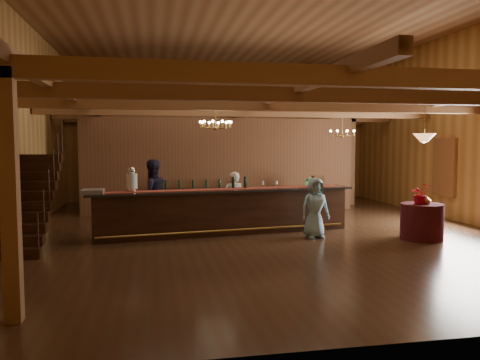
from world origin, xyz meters
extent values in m
plane|color=#3F2A19|center=(0.00, 0.00, 0.00)|extent=(14.00, 14.00, 0.00)
plane|color=brown|center=(0.00, 0.00, 5.50)|extent=(14.00, 14.00, 0.00)
cube|color=#B68849|center=(0.00, 7.00, 2.75)|extent=(12.00, 0.10, 5.50)
cube|color=#B68849|center=(0.00, -7.00, 2.75)|extent=(12.00, 0.10, 5.50)
cube|color=#B68849|center=(-6.00, 0.00, 2.75)|extent=(0.10, 14.00, 5.50)
cube|color=#B68849|center=(6.00, 0.00, 2.75)|extent=(0.10, 14.00, 5.50)
cube|color=brown|center=(0.00, -5.50, 3.20)|extent=(11.90, 0.20, 0.28)
cube|color=brown|center=(0.00, -3.00, 3.20)|extent=(11.90, 0.20, 0.28)
cube|color=brown|center=(0.00, -0.50, 3.20)|extent=(11.90, 0.20, 0.28)
cube|color=brown|center=(0.00, 2.00, 3.20)|extent=(11.90, 0.20, 0.28)
cube|color=brown|center=(0.00, 4.50, 3.20)|extent=(11.90, 0.20, 0.28)
cube|color=brown|center=(0.00, 6.80, 3.20)|extent=(11.90, 0.20, 0.28)
cube|color=brown|center=(-4.50, 0.00, 3.34)|extent=(0.18, 13.90, 0.22)
cube|color=brown|center=(0.00, 0.00, 3.34)|extent=(0.18, 13.90, 0.22)
cube|color=brown|center=(4.50, 0.00, 3.34)|extent=(0.18, 13.90, 0.22)
cube|color=brown|center=(-4.50, 4.50, 1.60)|extent=(0.20, 0.20, 3.20)
cube|color=brown|center=(4.50, 4.50, 1.60)|extent=(0.20, 0.20, 3.20)
cube|color=brown|center=(-4.50, -5.50, 1.60)|extent=(0.20, 0.20, 3.20)
cube|color=brown|center=(-0.50, 3.50, 1.55)|extent=(9.00, 0.18, 3.10)
cube|color=white|center=(5.95, 1.00, 1.55)|extent=(0.12, 1.05, 1.75)
cube|color=#361A0D|center=(-5.45, -2.00, 0.10)|extent=(1.00, 0.28, 0.20)
cube|color=#361A0D|center=(-5.45, -1.72, 0.30)|extent=(1.00, 0.28, 0.20)
cube|color=#361A0D|center=(-5.45, -1.44, 0.50)|extent=(1.00, 0.28, 0.20)
cube|color=#361A0D|center=(-5.45, -1.16, 0.70)|extent=(1.00, 0.28, 0.20)
cube|color=#361A0D|center=(-5.45, -0.88, 0.90)|extent=(1.00, 0.28, 0.20)
cube|color=#361A0D|center=(-5.45, -0.60, 1.10)|extent=(1.00, 0.28, 0.20)
cube|color=#361A0D|center=(-5.45, -0.32, 1.30)|extent=(1.00, 0.28, 0.20)
cube|color=#361A0D|center=(-5.45, -0.04, 1.50)|extent=(1.00, 0.28, 0.20)
cube|color=#361A0D|center=(-5.45, 0.24, 1.70)|extent=(1.00, 0.28, 0.20)
cube|color=#361A0D|center=(-5.45, 0.52, 1.90)|extent=(1.00, 0.28, 0.20)
cube|color=#361A0D|center=(1.00, 5.50, 0.55)|extent=(1.20, 0.60, 1.10)
cube|color=brown|center=(-2.00, 5.50, 0.50)|extent=(1.00, 0.60, 1.00)
cube|color=#361A0D|center=(-0.97, -0.21, 0.53)|extent=(6.45, 1.48, 1.07)
cube|color=black|center=(-0.97, -0.21, 1.10)|extent=(6.78, 1.65, 0.05)
cube|color=maroon|center=(-0.97, -0.21, 1.13)|extent=(6.31, 1.20, 0.01)
cylinder|color=#BE9545|center=(-0.97, -0.64, 0.16)|extent=(6.16, 0.81, 0.05)
cylinder|color=silver|center=(-3.23, -0.44, 1.16)|extent=(0.18, 0.18, 0.08)
cylinder|color=silver|center=(-3.23, -0.44, 1.38)|extent=(0.26, 0.26, 0.36)
sphere|color=silver|center=(-3.23, -0.44, 1.63)|extent=(0.18, 0.18, 0.18)
cube|color=gray|center=(-4.09, -0.65, 1.17)|extent=(0.50, 0.50, 0.10)
cube|color=brown|center=(1.43, 0.05, 1.27)|extent=(0.06, 0.06, 0.30)
cube|color=brown|center=(1.71, 0.05, 1.27)|extent=(0.06, 0.06, 0.30)
cylinder|color=brown|center=(1.57, 0.05, 1.30)|extent=(0.24, 0.24, 0.24)
cylinder|color=black|center=(-0.73, -0.05, 1.27)|extent=(0.07, 0.07, 0.30)
cylinder|color=black|center=(-0.41, -0.01, 1.27)|extent=(0.07, 0.07, 0.30)
cube|color=#361A0D|center=(-1.05, 3.11, 0.42)|extent=(3.01, 0.79, 0.84)
cylinder|color=#3A0D14|center=(3.51, -1.76, 0.42)|extent=(0.98, 0.98, 0.85)
cylinder|color=#BE9545|center=(-1.17, -0.01, 2.93)|extent=(0.02, 0.02, 0.54)
sphere|color=#BE9545|center=(-1.17, -0.01, 2.66)|extent=(0.12, 0.12, 0.12)
torus|color=#BE9545|center=(-1.17, -0.01, 2.76)|extent=(0.80, 0.80, 0.04)
cylinder|color=#BE9545|center=(3.02, 1.91, 2.85)|extent=(0.02, 0.02, 0.70)
sphere|color=#BE9545|center=(3.02, 1.91, 2.50)|extent=(0.12, 0.12, 0.12)
torus|color=#BE9545|center=(3.02, 1.91, 2.60)|extent=(0.80, 0.80, 0.04)
cylinder|color=#BE9545|center=(3.51, -1.76, 2.80)|extent=(0.02, 0.02, 0.80)
cone|color=#D07F4C|center=(3.51, -1.76, 2.40)|extent=(0.52, 0.52, 0.20)
imported|color=white|center=(-0.62, 0.51, 0.76)|extent=(0.56, 0.37, 1.52)
imported|color=#1F2036|center=(-2.78, 0.53, 0.93)|extent=(1.11, 1.01, 1.86)
imported|color=#8EC5DB|center=(1.08, -1.13, 0.73)|extent=(0.76, 0.53, 1.46)
imported|color=#2D5F2F|center=(2.16, 2.61, 0.62)|extent=(0.82, 0.74, 1.23)
imported|color=#B80821|center=(3.40, -1.83, 1.09)|extent=(0.45, 0.39, 0.49)
imported|color=#BE9545|center=(3.54, -1.87, 1.01)|extent=(0.18, 0.18, 0.33)
camera|label=1|loc=(-2.75, -11.73, 2.27)|focal=35.00mm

